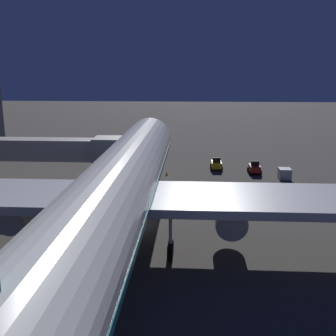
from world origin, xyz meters
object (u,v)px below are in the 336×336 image
(airliner_at_gate, at_px, (116,193))
(baggage_tug_lead, at_px, (216,165))
(traffic_cone_nose_starboard, at_px, (137,173))
(baggage_tug_spare, at_px, (254,168))
(traffic_cone_nose_port, at_px, (167,173))
(jet_bridge, at_px, (35,149))
(baggage_container_near_belt, at_px, (285,174))

(airliner_at_gate, relative_size, baggage_tug_lead, 21.58)
(airliner_at_gate, height_order, traffic_cone_nose_starboard, airliner_at_gate)
(baggage_tug_spare, distance_m, traffic_cone_nose_starboard, 17.45)
(baggage_tug_spare, bearing_deg, traffic_cone_nose_port, 8.07)
(traffic_cone_nose_port, distance_m, traffic_cone_nose_starboard, 4.40)
(baggage_tug_spare, xyz_separation_m, traffic_cone_nose_starboard, (17.34, 1.84, -0.51))
(jet_bridge, relative_size, baggage_tug_spare, 9.16)
(baggage_tug_lead, bearing_deg, baggage_tug_spare, 159.27)
(baggage_tug_lead, height_order, baggage_container_near_belt, baggage_tug_lead)
(jet_bridge, relative_size, traffic_cone_nose_port, 44.24)
(baggage_tug_lead, bearing_deg, jet_bridge, 32.90)
(jet_bridge, height_order, baggage_container_near_belt, jet_bridge)
(baggage_container_near_belt, relative_size, traffic_cone_nose_port, 3.33)
(baggage_tug_spare, height_order, baggage_tug_lead, same)
(jet_bridge, xyz_separation_m, baggage_tug_spare, (-28.07, -12.50, -4.94))
(baggage_tug_lead, bearing_deg, baggage_container_near_belt, 151.87)
(traffic_cone_nose_port, height_order, traffic_cone_nose_starboard, same)
(baggage_container_near_belt, bearing_deg, traffic_cone_nose_port, -3.60)
(airliner_at_gate, distance_m, traffic_cone_nose_port, 28.10)
(jet_bridge, distance_m, baggage_tug_lead, 27.31)
(baggage_container_near_belt, bearing_deg, jet_bridge, 16.79)
(traffic_cone_nose_starboard, bearing_deg, baggage_tug_lead, -161.66)
(baggage_tug_lead, distance_m, traffic_cone_nose_port, 8.42)
(traffic_cone_nose_port, xyz_separation_m, traffic_cone_nose_starboard, (4.40, 0.00, 0.00))
(airliner_at_gate, xyz_separation_m, traffic_cone_nose_starboard, (2.20, -27.49, -5.37))
(traffic_cone_nose_port, bearing_deg, baggage_container_near_belt, 176.40)
(airliner_at_gate, distance_m, baggage_tug_spare, 33.36)
(traffic_cone_nose_port, bearing_deg, baggage_tug_spare, -171.93)
(traffic_cone_nose_starboard, bearing_deg, traffic_cone_nose_port, 180.00)
(baggage_tug_spare, distance_m, traffic_cone_nose_port, 13.08)
(baggage_tug_spare, height_order, traffic_cone_nose_port, baggage_tug_spare)
(jet_bridge, relative_size, traffic_cone_nose_starboard, 44.24)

